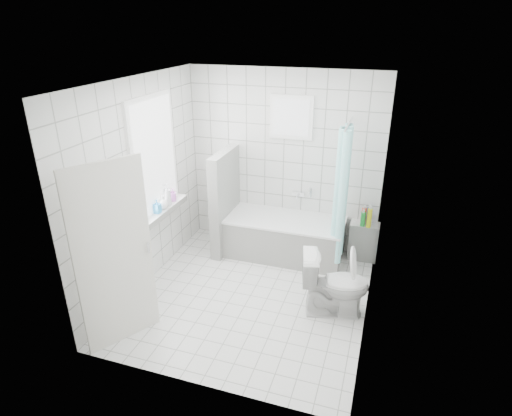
% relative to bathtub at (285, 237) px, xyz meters
% --- Properties ---
extents(ground, '(3.00, 3.00, 0.00)m').
position_rel_bathtub_xyz_m(ground, '(-0.14, -1.12, -0.29)').
color(ground, white).
rests_on(ground, ground).
extents(ceiling, '(3.00, 3.00, 0.00)m').
position_rel_bathtub_xyz_m(ceiling, '(-0.14, -1.12, 2.31)').
color(ceiling, white).
rests_on(ceiling, ground).
extents(wall_back, '(2.80, 0.02, 2.60)m').
position_rel_bathtub_xyz_m(wall_back, '(-0.14, 0.38, 1.01)').
color(wall_back, white).
rests_on(wall_back, ground).
extents(wall_front, '(2.80, 0.02, 2.60)m').
position_rel_bathtub_xyz_m(wall_front, '(-0.14, -2.62, 1.01)').
color(wall_front, white).
rests_on(wall_front, ground).
extents(wall_left, '(0.02, 3.00, 2.60)m').
position_rel_bathtub_xyz_m(wall_left, '(-1.54, -1.12, 1.01)').
color(wall_left, white).
rests_on(wall_left, ground).
extents(wall_right, '(0.02, 3.00, 2.60)m').
position_rel_bathtub_xyz_m(wall_right, '(1.26, -1.12, 1.01)').
color(wall_right, white).
rests_on(wall_right, ground).
extents(window_left, '(0.01, 0.90, 1.40)m').
position_rel_bathtub_xyz_m(window_left, '(-1.50, -0.82, 1.31)').
color(window_left, white).
rests_on(window_left, wall_left).
extents(window_back, '(0.50, 0.01, 0.50)m').
position_rel_bathtub_xyz_m(window_back, '(-0.04, 0.33, 1.66)').
color(window_back, white).
rests_on(window_back, wall_back).
extents(window_sill, '(0.18, 1.02, 0.08)m').
position_rel_bathtub_xyz_m(window_sill, '(-1.45, -0.82, 0.57)').
color(window_sill, white).
rests_on(window_sill, wall_left).
extents(door, '(0.44, 0.71, 2.00)m').
position_rel_bathtub_xyz_m(door, '(-1.19, -2.26, 0.71)').
color(door, silver).
rests_on(door, ground).
extents(bathtub, '(1.66, 0.77, 0.58)m').
position_rel_bathtub_xyz_m(bathtub, '(0.00, 0.00, 0.00)').
color(bathtub, white).
rests_on(bathtub, ground).
extents(partition_wall, '(0.15, 0.85, 1.50)m').
position_rel_bathtub_xyz_m(partition_wall, '(-0.90, -0.05, 0.46)').
color(partition_wall, white).
rests_on(partition_wall, ground).
extents(tiled_ledge, '(0.40, 0.24, 0.55)m').
position_rel_bathtub_xyz_m(tiled_ledge, '(1.09, 0.25, -0.02)').
color(tiled_ledge, white).
rests_on(tiled_ledge, ground).
extents(toilet, '(0.84, 0.59, 0.78)m').
position_rel_bathtub_xyz_m(toilet, '(0.89, -1.13, 0.10)').
color(toilet, white).
rests_on(toilet, ground).
extents(curtain_rod, '(0.02, 0.80, 0.02)m').
position_rel_bathtub_xyz_m(curtain_rod, '(0.77, -0.02, 1.71)').
color(curtain_rod, silver).
rests_on(curtain_rod, wall_back).
extents(shower_curtain, '(0.14, 0.48, 1.78)m').
position_rel_bathtub_xyz_m(shower_curtain, '(0.77, -0.16, 0.81)').
color(shower_curtain, '#56FCF4').
rests_on(shower_curtain, curtain_rod).
extents(tub_faucet, '(0.18, 0.06, 0.06)m').
position_rel_bathtub_xyz_m(tub_faucet, '(0.10, 0.33, 0.56)').
color(tub_faucet, silver).
rests_on(tub_faucet, wall_back).
extents(sill_bottles, '(0.21, 0.52, 0.30)m').
position_rel_bathtub_xyz_m(sill_bottles, '(-1.44, -0.79, 0.72)').
color(sill_bottles, '#AF58B0').
rests_on(sill_bottles, window_sill).
extents(ledge_bottles, '(0.15, 0.18, 0.28)m').
position_rel_bathtub_xyz_m(ledge_bottles, '(1.10, 0.22, 0.38)').
color(ledge_bottles, '#EC3E1B').
rests_on(ledge_bottles, tiled_ledge).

